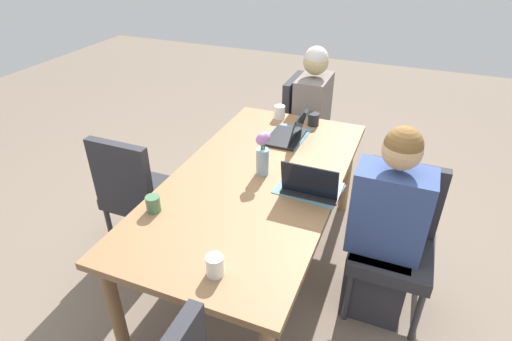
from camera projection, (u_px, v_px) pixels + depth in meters
The scene contains 16 objects.
ground_plane at pixel (256, 266), 2.84m from camera, with size 10.00×10.00×0.00m, color #756656.
dining_table at pixel (256, 188), 2.50m from camera, with size 1.93×0.97×0.72m.
chair_head_left_left_near at pixel (304, 124), 3.62m from camera, with size 0.44×0.44×0.90m.
person_head_left_left_near at pixel (311, 125), 3.53m from camera, with size 0.40×0.36×1.19m.
chair_far_left_mid at pixel (396, 234), 2.36m from camera, with size 0.44×0.44×0.90m.
person_far_left_mid at pixel (384, 236), 2.30m from camera, with size 0.36×0.40×1.19m.
chair_near_right_near at pixel (136, 189), 2.75m from camera, with size 0.44×0.44×0.90m.
flower_vase at pixel (263, 150), 2.42m from camera, with size 0.08×0.08×0.28m.
placemat_head_left_left_near at pixel (287, 136), 2.92m from camera, with size 0.36×0.26×0.00m, color slate.
placemat_far_left_mid at pixel (309, 189), 2.35m from camera, with size 0.36×0.26×0.00m, color slate.
laptop_far_left_mid at pixel (311, 186), 2.30m from camera, with size 0.22×0.32×0.21m.
laptop_head_left_left_near at pixel (290, 134), 2.86m from camera, with size 0.32×0.22×0.21m.
coffee_mug_near_left at pixel (280, 112), 3.16m from camera, with size 0.08×0.08×0.10m, color white.
coffee_mug_near_right at pixel (215, 266), 1.77m from camera, with size 0.08×0.08×0.10m, color white.
coffee_mug_centre_left at pixel (153, 204), 2.16m from camera, with size 0.08×0.08×0.09m, color #47704C.
coffee_mug_centre_right at pixel (313, 119), 3.06m from camera, with size 0.08×0.08×0.09m, color #232328.
Camera 1 is at (1.92, 0.78, 2.04)m, focal length 29.05 mm.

